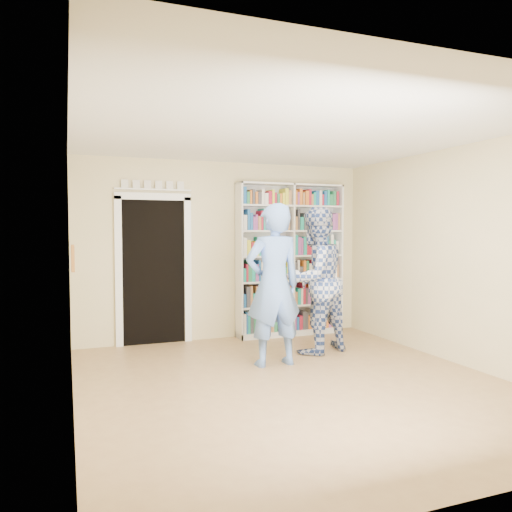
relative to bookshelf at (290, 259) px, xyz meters
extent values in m
plane|color=#99724A|center=(-1.02, -2.34, -1.21)|extent=(5.00, 5.00, 0.00)
plane|color=white|center=(-1.02, -2.34, 1.49)|extent=(5.00, 5.00, 0.00)
plane|color=beige|center=(-1.02, 0.16, 0.14)|extent=(4.50, 0.00, 4.50)
plane|color=beige|center=(-3.27, -2.34, 0.14)|extent=(0.00, 5.00, 5.00)
plane|color=beige|center=(1.23, -2.34, 0.14)|extent=(0.00, 5.00, 5.00)
cube|color=white|center=(0.00, 0.00, -0.01)|extent=(1.74, 0.33, 2.39)
cube|color=white|center=(0.00, 0.00, -0.01)|extent=(0.03, 0.33, 2.39)
cube|color=black|center=(-2.12, 0.14, -0.16)|extent=(0.90, 0.03, 2.10)
cube|color=white|center=(-2.62, 0.12, -0.16)|extent=(0.10, 0.06, 2.20)
cube|color=white|center=(-1.62, 0.12, -0.16)|extent=(0.10, 0.06, 2.20)
cube|color=white|center=(-2.12, 0.12, 0.94)|extent=(1.10, 0.06, 0.10)
cube|color=white|center=(-2.12, 0.12, 1.04)|extent=(1.10, 0.08, 0.02)
cube|color=brown|center=(-3.25, -2.14, 0.19)|extent=(0.03, 0.25, 0.25)
imported|color=#638DDC|center=(-0.94, -1.56, -0.21)|extent=(0.74, 0.50, 1.99)
imported|color=navy|center=(-0.17, -1.17, -0.22)|extent=(1.14, 1.00, 1.97)
cube|color=white|center=(-0.05, -1.38, -0.15)|extent=(0.22, 0.06, 0.31)
camera|label=1|loc=(-3.30, -7.16, 0.46)|focal=35.00mm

